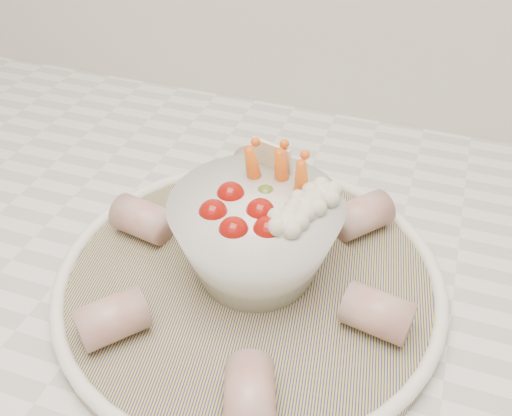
% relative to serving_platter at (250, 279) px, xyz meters
% --- Properties ---
extents(serving_platter, '(0.38, 0.38, 0.02)m').
position_rel_serving_platter_xyz_m(serving_platter, '(0.00, 0.00, 0.00)').
color(serving_platter, navy).
rests_on(serving_platter, kitchen_counter).
extents(veggie_bowl, '(0.14, 0.14, 0.11)m').
position_rel_serving_platter_xyz_m(veggie_bowl, '(0.00, 0.01, 0.05)').
color(veggie_bowl, silver).
rests_on(veggie_bowl, serving_platter).
extents(cured_meat_rolls, '(0.28, 0.31, 0.04)m').
position_rel_serving_platter_xyz_m(cured_meat_rolls, '(0.00, -0.00, 0.02)').
color(cured_meat_rolls, '#A34F4A').
rests_on(cured_meat_rolls, serving_platter).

